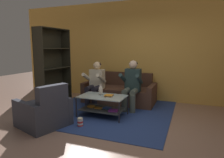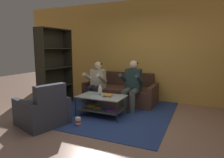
{
  "view_description": "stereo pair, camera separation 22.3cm",
  "coord_description": "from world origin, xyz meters",
  "views": [
    {
      "loc": [
        1.26,
        -3.39,
        1.53
      ],
      "look_at": [
        -0.49,
        1.08,
        0.78
      ],
      "focal_mm": 32.0,
      "sensor_mm": 36.0,
      "label": 1
    },
    {
      "loc": [
        1.46,
        -3.3,
        1.53
      ],
      "look_at": [
        -0.49,
        1.08,
        0.78
      ],
      "focal_mm": 32.0,
      "sensor_mm": 36.0,
      "label": 2
    }
  ],
  "objects": [
    {
      "name": "back_partition",
      "position": [
        0.0,
        2.46,
        1.45
      ],
      "size": [
        8.4,
        0.12,
        2.9
      ],
      "primitive_type": "cube",
      "color": "gold",
      "rests_on": "ground"
    },
    {
      "name": "ground",
      "position": [
        0.0,
        0.0,
        0.0
      ],
      "size": [
        16.8,
        16.8,
        0.0
      ],
      "primitive_type": "plane",
      "color": "#977362"
    },
    {
      "name": "armchair",
      "position": [
        -1.36,
        -0.36,
        0.28
      ],
      "size": [
        1.06,
        1.05,
        0.86
      ],
      "color": "#333641",
      "rests_on": "ground"
    },
    {
      "name": "book_stack",
      "position": [
        -0.38,
        0.6,
        0.49
      ],
      "size": [
        0.19,
        0.18,
        0.04
      ],
      "color": "#9A7252",
      "rests_on": "coffee_table"
    },
    {
      "name": "person_seated_left",
      "position": [
        -1.07,
        1.33,
        0.64
      ],
      "size": [
        0.5,
        0.58,
        1.17
      ],
      "color": "black",
      "rests_on": "ground"
    },
    {
      "name": "bookshelf",
      "position": [
        -2.1,
        0.85,
        0.73
      ],
      "size": [
        0.38,
        1.06,
        2.03
      ],
      "color": "black",
      "rests_on": "ground"
    },
    {
      "name": "couch",
      "position": [
        -0.57,
        1.86,
        0.28
      ],
      "size": [
        1.98,
        0.91,
        0.82
      ],
      "color": "#4F3326",
      "rests_on": "ground"
    },
    {
      "name": "coffee_table",
      "position": [
        -0.53,
        0.6,
        0.3
      ],
      "size": [
        1.04,
        0.63,
        0.47
      ],
      "color": "#ADC3C1",
      "rests_on": "ground"
    },
    {
      "name": "vase",
      "position": [
        -0.62,
        0.69,
        0.58
      ],
      "size": [
        0.1,
        0.1,
        0.24
      ],
      "color": "beige",
      "rests_on": "coffee_table"
    },
    {
      "name": "area_rug",
      "position": [
        -0.55,
        1.11,
        0.01
      ],
      "size": [
        3.0,
        3.21,
        0.01
      ],
      "color": "navy",
      "rests_on": "ground"
    },
    {
      "name": "popcorn_tub",
      "position": [
        -0.7,
        -0.12,
        0.09
      ],
      "size": [
        0.11,
        0.11,
        0.18
      ],
      "color": "red",
      "rests_on": "ground"
    },
    {
      "name": "person_seated_right",
      "position": [
        -0.06,
        1.34,
        0.67
      ],
      "size": [
        0.5,
        0.58,
        1.23
      ],
      "color": "#505A4E",
      "rests_on": "ground"
    }
  ]
}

